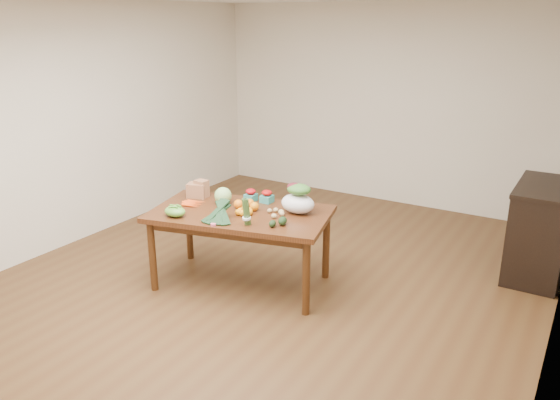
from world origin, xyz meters
The scene contains 25 objects.
floor centered at (0.00, 0.00, 0.00)m, with size 6.00×6.00×0.00m, color #53371C.
room_walls centered at (0.00, 0.00, 1.35)m, with size 5.02×6.02×2.70m.
dining_table centered at (-0.21, -0.20, 0.38)m, with size 1.66×0.92×0.75m, color #512813.
cabinet centered at (2.22, 1.53, 0.47)m, with size 0.52×1.02×0.94m, color black.
dish_towel centered at (1.96, 1.40, 0.55)m, with size 0.02×0.28×0.45m, color white.
paper_bag centered at (-0.84, -0.07, 0.84)m, with size 0.25×0.21×0.18m, color #9C6546, non-canonical shape.
cabbage centered at (-0.48, -0.10, 0.83)m, with size 0.17×0.17×0.17m, color #9BD57B.
strawberry_basket_a centered at (-0.31, 0.12, 0.80)m, with size 0.11×0.11×0.10m, color red, non-canonical shape.
strawberry_basket_b centered at (-0.14, 0.16, 0.80)m, with size 0.11×0.11×0.10m, color #B2110B, non-canonical shape.
orange_a centered at (-0.27, -0.14, 0.80)m, with size 0.09×0.09×0.09m, color orange.
orange_b centered at (-0.21, -0.05, 0.79)m, with size 0.08×0.08×0.08m, color orange.
orange_c centered at (-0.11, -0.11, 0.79)m, with size 0.09×0.09×0.09m, color orange.
mandarin_cluster centered at (-0.13, -0.24, 0.80)m, with size 0.18×0.18×0.09m, color orange, non-canonical shape.
carrots centered at (-0.72, -0.28, 0.76)m, with size 0.22×0.19×0.03m, color #FF5215, non-canonical shape.
snap_pea_bag centered at (-0.65, -0.62, 0.80)m, with size 0.21×0.16×0.10m, color #589331.
kale_bunch centered at (-0.23, -0.53, 0.83)m, with size 0.32×0.40×0.16m, color #15301D, non-canonical shape.
asparagus_bundle centered at (0.04, -0.46, 0.88)m, with size 0.08×0.08×0.25m, color #557A37, non-canonical shape.
potato_a centered at (0.04, -0.08, 0.77)m, with size 0.05×0.04×0.04m, color tan.
potato_b centered at (0.16, -0.19, 0.77)m, with size 0.05×0.05×0.05m, color tan.
potato_c centered at (0.16, -0.07, 0.77)m, with size 0.06×0.05×0.05m, color #DCD07F.
potato_d centered at (0.08, -0.04, 0.77)m, with size 0.05×0.04×0.04m, color tan.
potato_e centered at (0.19, -0.10, 0.77)m, with size 0.05×0.04×0.04m, color tan.
avocado_a centered at (0.26, -0.38, 0.78)m, with size 0.06×0.09×0.06m, color black.
avocado_b centered at (0.31, -0.29, 0.79)m, with size 0.07×0.11×0.07m, color black.
salad_bag centered at (0.27, 0.05, 0.88)m, with size 0.33×0.25×0.25m, color white, non-canonical shape.
Camera 1 is at (2.61, -4.16, 2.48)m, focal length 35.00 mm.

